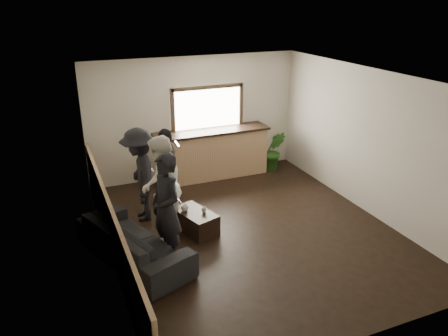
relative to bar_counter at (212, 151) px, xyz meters
name	(u,v)px	position (x,y,z in m)	size (l,w,h in m)	color
ground	(249,230)	(-0.30, -2.70, -0.64)	(5.00, 6.00, 0.01)	black
room_shell	(211,161)	(-1.04, -2.70, 0.83)	(5.01, 6.01, 2.80)	silver
bar_counter	(212,151)	(0.00, 0.00, 0.00)	(2.70, 0.68, 2.13)	tan
sofa	(133,241)	(-2.45, -2.81, -0.31)	(2.26, 0.88, 0.66)	black
coffee_table	(195,221)	(-1.22, -2.31, -0.45)	(0.48, 0.86, 0.38)	black
cup_a	(185,208)	(-1.38, -2.20, -0.20)	(0.13, 0.13, 0.10)	silver
cup_b	(204,210)	(-1.07, -2.39, -0.21)	(0.09, 0.09, 0.09)	silver
potted_plant	(274,151)	(1.53, -0.21, -0.14)	(0.55, 0.44, 1.00)	#2D6623
person_a	(166,209)	(-1.93, -3.02, 0.27)	(0.59, 0.75, 1.82)	black
person_b	(161,189)	(-1.82, -2.28, 0.29)	(1.00, 1.11, 1.87)	silver
person_c	(140,175)	(-2.00, -1.46, 0.26)	(0.79, 1.23, 1.80)	black
person_d	(167,168)	(-1.39, -1.14, 0.19)	(0.86, 1.03, 1.65)	black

